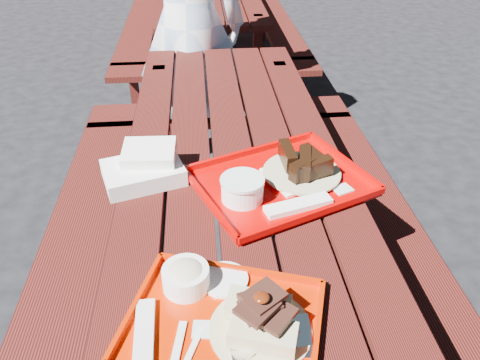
{
  "coord_description": "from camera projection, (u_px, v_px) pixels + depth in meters",
  "views": [
    {
      "loc": [
        -0.1,
        -1.27,
        1.59
      ],
      "look_at": [
        0.0,
        -0.15,
        0.82
      ],
      "focal_mm": 35.0,
      "sensor_mm": 36.0,
      "label": 1
    }
  ],
  "objects": [
    {
      "name": "ground",
      "position": [
        237.0,
        321.0,
        1.95
      ],
      "size": [
        60.0,
        60.0,
        0.0
      ],
      "primitive_type": "plane",
      "color": "black",
      "rests_on": "ground"
    },
    {
      "name": "picnic_table_near",
      "position": [
        236.0,
        217.0,
        1.63
      ],
      "size": [
        1.41,
        2.4,
        0.75
      ],
      "color": "#4B170E",
      "rests_on": "ground"
    },
    {
      "name": "picnic_table_far",
      "position": [
        208.0,
        8.0,
        3.93
      ],
      "size": [
        1.41,
        2.4,
        0.75
      ],
      "color": "#4B170E",
      "rests_on": "ground"
    },
    {
      "name": "near_tray",
      "position": [
        225.0,
        310.0,
        1.02
      ],
      "size": [
        0.49,
        0.43,
        0.13
      ],
      "color": "#BD1F00",
      "rests_on": "picnic_table_near"
    },
    {
      "name": "far_tray",
      "position": [
        280.0,
        181.0,
        1.44
      ],
      "size": [
        0.61,
        0.55,
        0.09
      ],
      "color": "#B50100",
      "rests_on": "picnic_table_near"
    },
    {
      "name": "white_cloth",
      "position": [
        145.0,
        167.0,
        1.47
      ],
      "size": [
        0.28,
        0.24,
        0.1
      ],
      "color": "white",
      "rests_on": "picnic_table_near"
    },
    {
      "name": "person",
      "position": [
        189.0,
        24.0,
        2.55
      ],
      "size": [
        0.66,
        0.47,
        1.7
      ],
      "primitive_type": "imported",
      "rotation": [
        0.0,
        0.0,
        3.03
      ],
      "color": "#A5C0E5",
      "rests_on": "ground"
    }
  ]
}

